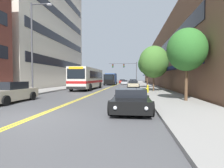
{
  "coord_description": "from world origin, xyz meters",
  "views": [
    {
      "loc": [
        4.36,
        -7.01,
        1.72
      ],
      "look_at": [
        0.23,
        26.9,
        0.56
      ],
      "focal_mm": 28.0,
      "sensor_mm": 36.0,
      "label": 1
    }
  ],
  "objects_px": {
    "box_truck": "(111,79)",
    "traffic_signal_mast": "(126,68)",
    "car_navy_parked_left_near": "(96,83)",
    "car_champagne_parked_left_mid": "(8,93)",
    "car_white_parked_right_mid": "(133,83)",
    "car_red_moving_lead": "(122,81)",
    "car_dark_grey_parked_right_far": "(133,82)",
    "city_bus": "(88,78)",
    "car_beige_parked_right_end": "(133,84)",
    "car_black_parked_right_foreground": "(131,100)",
    "car_silver_moving_second": "(125,82)",
    "street_lamp_left_near": "(34,42)",
    "street_tree_right_far": "(147,64)",
    "fire_hydrant": "(148,89)",
    "street_tree_right_near": "(187,50)",
    "street_tree_right_mid": "(154,62)"
  },
  "relations": [
    {
      "from": "car_black_parked_right_foreground",
      "to": "street_tree_right_far",
      "type": "xyz_separation_m",
      "value": [
        2.48,
        21.15,
        3.57
      ]
    },
    {
      "from": "car_dark_grey_parked_right_far",
      "to": "car_beige_parked_right_end",
      "type": "bearing_deg",
      "value": -89.74
    },
    {
      "from": "car_white_parked_right_mid",
      "to": "fire_hydrant",
      "type": "bearing_deg",
      "value": -85.42
    },
    {
      "from": "fire_hydrant",
      "to": "street_tree_right_far",
      "type": "bearing_deg",
      "value": 85.86
    },
    {
      "from": "fire_hydrant",
      "to": "street_lamp_left_near",
      "type": "bearing_deg",
      "value": -161.09
    },
    {
      "from": "car_navy_parked_left_near",
      "to": "street_tree_right_near",
      "type": "height_order",
      "value": "street_tree_right_near"
    },
    {
      "from": "car_white_parked_right_mid",
      "to": "street_tree_right_near",
      "type": "xyz_separation_m",
      "value": [
        3.69,
        -26.31,
        3.11
      ]
    },
    {
      "from": "box_truck",
      "to": "car_navy_parked_left_near",
      "type": "bearing_deg",
      "value": -128.04
    },
    {
      "from": "car_white_parked_right_mid",
      "to": "car_silver_moving_second",
      "type": "height_order",
      "value": "car_white_parked_right_mid"
    },
    {
      "from": "box_truck",
      "to": "traffic_signal_mast",
      "type": "xyz_separation_m",
      "value": [
        3.79,
        2.84,
        2.77
      ]
    },
    {
      "from": "car_black_parked_right_foreground",
      "to": "street_lamp_left_near",
      "type": "bearing_deg",
      "value": 145.19
    },
    {
      "from": "car_black_parked_right_foreground",
      "to": "car_white_parked_right_mid",
      "type": "height_order",
      "value": "car_white_parked_right_mid"
    },
    {
      "from": "car_red_moving_lead",
      "to": "car_silver_moving_second",
      "type": "height_order",
      "value": "car_red_moving_lead"
    },
    {
      "from": "car_navy_parked_left_near",
      "to": "box_truck",
      "type": "xyz_separation_m",
      "value": [
        3.02,
        3.85,
        0.89
      ]
    },
    {
      "from": "street_tree_right_mid",
      "to": "fire_hydrant",
      "type": "xyz_separation_m",
      "value": [
        -0.92,
        -2.52,
        -3.16
      ]
    },
    {
      "from": "car_black_parked_right_foreground",
      "to": "car_dark_grey_parked_right_far",
      "type": "relative_size",
      "value": 1.06
    },
    {
      "from": "car_champagne_parked_left_mid",
      "to": "street_tree_right_near",
      "type": "height_order",
      "value": "street_tree_right_near"
    },
    {
      "from": "box_truck",
      "to": "street_tree_right_far",
      "type": "distance_m",
      "value": 15.28
    },
    {
      "from": "car_dark_grey_parked_right_far",
      "to": "street_tree_right_near",
      "type": "height_order",
      "value": "street_tree_right_near"
    },
    {
      "from": "city_bus",
      "to": "street_tree_right_far",
      "type": "xyz_separation_m",
      "value": [
        9.26,
        4.28,
        2.34
      ]
    },
    {
      "from": "city_bus",
      "to": "car_champagne_parked_left_mid",
      "type": "height_order",
      "value": "city_bus"
    },
    {
      "from": "car_navy_parked_left_near",
      "to": "car_champagne_parked_left_mid",
      "type": "relative_size",
      "value": 0.88
    },
    {
      "from": "car_black_parked_right_foreground",
      "to": "car_dark_grey_parked_right_far",
      "type": "height_order",
      "value": "car_dark_grey_parked_right_far"
    },
    {
      "from": "street_lamp_left_near",
      "to": "street_tree_right_far",
      "type": "xyz_separation_m",
      "value": [
        11.77,
        14.69,
        -1.06
      ]
    },
    {
      "from": "city_bus",
      "to": "street_tree_right_mid",
      "type": "bearing_deg",
      "value": -23.75
    },
    {
      "from": "car_dark_grey_parked_right_far",
      "to": "car_red_moving_lead",
      "type": "bearing_deg",
      "value": 107.25
    },
    {
      "from": "traffic_signal_mast",
      "to": "city_bus",
      "type": "bearing_deg",
      "value": -104.29
    },
    {
      "from": "car_dark_grey_parked_right_far",
      "to": "fire_hydrant",
      "type": "xyz_separation_m",
      "value": [
        1.64,
        -26.32,
        -0.1
      ]
    },
    {
      "from": "city_bus",
      "to": "car_champagne_parked_left_mid",
      "type": "xyz_separation_m",
      "value": [
        -1.89,
        -14.86,
        -1.11
      ]
    },
    {
      "from": "car_champagne_parked_left_mid",
      "to": "car_silver_moving_second",
      "type": "bearing_deg",
      "value": 80.16
    },
    {
      "from": "city_bus",
      "to": "street_tree_right_near",
      "type": "distance_m",
      "value": 17.14
    },
    {
      "from": "car_dark_grey_parked_right_far",
      "to": "box_truck",
      "type": "xyz_separation_m",
      "value": [
        -5.56,
        -2.63,
        0.85
      ]
    },
    {
      "from": "car_white_parked_right_mid",
      "to": "car_red_moving_lead",
      "type": "xyz_separation_m",
      "value": [
        -3.51,
        17.8,
        0.03
      ]
    },
    {
      "from": "car_white_parked_right_mid",
      "to": "street_lamp_left_near",
      "type": "bearing_deg",
      "value": -111.94
    },
    {
      "from": "car_silver_moving_second",
      "to": "street_tree_right_far",
      "type": "relative_size",
      "value": 0.74
    },
    {
      "from": "city_bus",
      "to": "street_tree_right_far",
      "type": "distance_m",
      "value": 10.47
    },
    {
      "from": "car_beige_parked_right_end",
      "to": "car_red_moving_lead",
      "type": "xyz_separation_m",
      "value": [
        -3.5,
        23.81,
        0.04
      ]
    },
    {
      "from": "car_beige_parked_right_end",
      "to": "car_navy_parked_left_near",
      "type": "bearing_deg",
      "value": 144.13
    },
    {
      "from": "street_tree_right_far",
      "to": "fire_hydrant",
      "type": "distance_m",
      "value": 11.52
    },
    {
      "from": "car_white_parked_right_mid",
      "to": "city_bus",
      "type": "bearing_deg",
      "value": -118.01
    },
    {
      "from": "car_dark_grey_parked_right_far",
      "to": "fire_hydrant",
      "type": "relative_size",
      "value": 5.01
    },
    {
      "from": "street_tree_right_near",
      "to": "car_white_parked_right_mid",
      "type": "bearing_deg",
      "value": 97.98
    },
    {
      "from": "car_red_moving_lead",
      "to": "street_lamp_left_near",
      "type": "distance_m",
      "value": 41.85
    },
    {
      "from": "car_white_parked_right_mid",
      "to": "fire_hydrant",
      "type": "distance_m",
      "value": 19.67
    },
    {
      "from": "city_bus",
      "to": "street_tree_right_mid",
      "type": "xyz_separation_m",
      "value": [
        9.38,
        -4.13,
        1.93
      ]
    },
    {
      "from": "street_lamp_left_near",
      "to": "street_tree_right_mid",
      "type": "relative_size",
      "value": 1.6
    },
    {
      "from": "car_white_parked_right_mid",
      "to": "car_dark_grey_parked_right_far",
      "type": "distance_m",
      "value": 6.72
    },
    {
      "from": "street_lamp_left_near",
      "to": "car_white_parked_right_mid",
      "type": "bearing_deg",
      "value": 68.06
    },
    {
      "from": "car_navy_parked_left_near",
      "to": "car_dark_grey_parked_right_far",
      "type": "bearing_deg",
      "value": 37.11
    },
    {
      "from": "car_white_parked_right_mid",
      "to": "fire_hydrant",
      "type": "height_order",
      "value": "car_white_parked_right_mid"
    }
  ]
}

